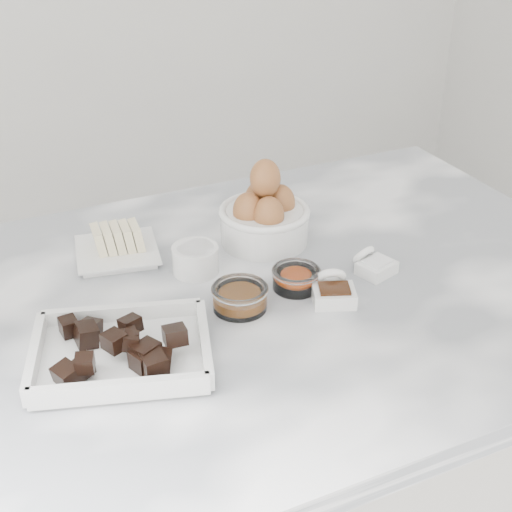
% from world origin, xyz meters
% --- Properties ---
extents(cabinet, '(1.10, 0.70, 0.90)m').
position_xyz_m(cabinet, '(0.00, 0.00, 0.45)').
color(cabinet, beige).
rests_on(cabinet, ground).
extents(marble_slab, '(1.20, 0.80, 0.04)m').
position_xyz_m(marble_slab, '(0.00, 0.00, 0.92)').
color(marble_slab, white).
rests_on(marble_slab, cabinet).
extents(chocolate_dish, '(0.28, 0.24, 0.06)m').
position_xyz_m(chocolate_dish, '(-0.23, -0.09, 0.96)').
color(chocolate_dish, white).
rests_on(chocolate_dish, marble_slab).
extents(butter_plate, '(0.15, 0.15, 0.06)m').
position_xyz_m(butter_plate, '(-0.16, 0.19, 0.96)').
color(butter_plate, white).
rests_on(butter_plate, marble_slab).
extents(sugar_ramekin, '(0.08, 0.08, 0.04)m').
position_xyz_m(sugar_ramekin, '(-0.06, 0.09, 0.96)').
color(sugar_ramekin, white).
rests_on(sugar_ramekin, marble_slab).
extents(egg_bowl, '(0.16, 0.16, 0.15)m').
position_xyz_m(egg_bowl, '(0.09, 0.14, 0.99)').
color(egg_bowl, white).
rests_on(egg_bowl, marble_slab).
extents(honey_bowl, '(0.09, 0.09, 0.04)m').
position_xyz_m(honey_bowl, '(-0.04, -0.04, 0.96)').
color(honey_bowl, white).
rests_on(honey_bowl, marble_slab).
extents(zest_bowl, '(0.08, 0.08, 0.03)m').
position_xyz_m(zest_bowl, '(0.06, -0.02, 0.96)').
color(zest_bowl, white).
rests_on(zest_bowl, marble_slab).
extents(vanilla_spoon, '(0.08, 0.09, 0.05)m').
position_xyz_m(vanilla_spoon, '(0.10, -0.08, 0.96)').
color(vanilla_spoon, white).
rests_on(vanilla_spoon, marble_slab).
extents(salt_spoon, '(0.07, 0.08, 0.04)m').
position_xyz_m(salt_spoon, '(0.20, -0.03, 0.95)').
color(salt_spoon, white).
rests_on(salt_spoon, marble_slab).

